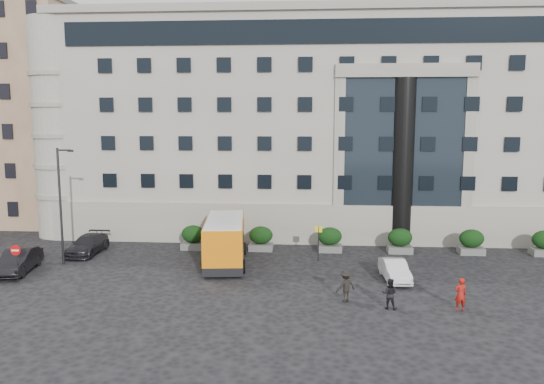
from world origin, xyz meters
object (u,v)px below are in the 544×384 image
(hedge_b, at_px, (261,238))
(street_lamp, at_px, (61,202))
(parked_car_b, at_px, (19,261))
(pedestrian_b, at_px, (390,294))
(hedge_f, at_px, (544,243))
(parked_car_d, at_px, (75,217))
(hedge_c, at_px, (330,239))
(red_truck, at_px, (135,204))
(pedestrian_a, at_px, (460,294))
(no_entry_sign, at_px, (16,256))
(parked_car_c, at_px, (88,245))
(minibus, at_px, (225,239))
(white_taxi, at_px, (395,270))
(hedge_e, at_px, (471,242))
(hedge_d, at_px, (400,240))
(pedestrian_c, at_px, (346,286))
(bus_stop_sign, at_px, (319,237))
(hedge_a, at_px, (193,237))

(hedge_b, height_order, street_lamp, street_lamp)
(parked_car_b, height_order, pedestrian_b, pedestrian_b)
(hedge_f, relative_size, parked_car_d, 0.35)
(hedge_c, distance_m, parked_car_d, 24.80)
(red_truck, bearing_deg, hedge_f, -23.53)
(hedge_c, bearing_deg, pedestrian_a, -61.80)
(hedge_c, distance_m, pedestrian_a, 13.45)
(no_entry_sign, xyz_separation_m, parked_car_c, (1.50, 6.93, -0.97))
(minibus, xyz_separation_m, white_taxi, (11.10, -2.97, -1.07))
(no_entry_sign, relative_size, pedestrian_a, 1.32)
(hedge_e, distance_m, street_lamp, 29.34)
(no_entry_sign, distance_m, red_truck, 19.50)
(hedge_c, relative_size, red_truck, 0.30)
(pedestrian_a, bearing_deg, red_truck, -51.89)
(hedge_d, height_order, hedge_f, same)
(white_taxi, xyz_separation_m, pedestrian_b, (-1.06, -5.05, 0.19))
(red_truck, xyz_separation_m, pedestrian_c, (19.00, -21.56, -0.72))
(bus_stop_sign, relative_size, red_truck, 0.42)
(street_lamp, distance_m, no_entry_sign, 4.98)
(hedge_c, xyz_separation_m, parked_car_b, (-20.42, -6.87, -0.16))
(hedge_f, relative_size, pedestrian_b, 1.12)
(street_lamp, relative_size, no_entry_sign, 3.45)
(hedge_b, relative_size, white_taxi, 0.48)
(red_truck, bearing_deg, minibus, -58.48)
(hedge_a, relative_size, street_lamp, 0.23)
(minibus, relative_size, red_truck, 1.27)
(hedge_b, relative_size, pedestrian_c, 1.04)
(hedge_c, xyz_separation_m, bus_stop_sign, (-0.90, -2.80, 0.80))
(parked_car_b, relative_size, white_taxi, 1.21)
(street_lamp, height_order, parked_car_d, street_lamp)
(minibus, xyz_separation_m, pedestrian_c, (7.81, -7.10, -0.82))
(parked_car_d, bearing_deg, street_lamp, -71.75)
(no_entry_sign, relative_size, white_taxi, 0.60)
(hedge_e, height_order, red_truck, red_truck)
(hedge_e, xyz_separation_m, parked_car_c, (-28.30, -1.90, -0.25))
(pedestrian_b, bearing_deg, hedge_a, -28.23)
(street_lamp, distance_m, pedestrian_a, 25.92)
(white_taxi, bearing_deg, hedge_f, 25.57)
(hedge_f, height_order, bus_stop_sign, bus_stop_sign)
(red_truck, bearing_deg, pedestrian_b, -52.86)
(red_truck, xyz_separation_m, pedestrian_a, (24.89, -22.49, -0.72))
(hedge_e, relative_size, minibus, 0.24)
(hedge_a, bearing_deg, parked_car_d, 147.76)
(no_entry_sign, bearing_deg, bus_stop_sign, 18.08)
(hedge_e, relative_size, parked_car_b, 0.39)
(pedestrian_b, bearing_deg, hedge_c, -63.26)
(no_entry_sign, xyz_separation_m, white_taxi, (23.16, 2.04, -1.02))
(bus_stop_sign, relative_size, parked_car_c, 0.54)
(street_lamp, bearing_deg, hedge_c, 14.67)
(hedge_a, xyz_separation_m, pedestrian_a, (16.76, -11.86, -0.05))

